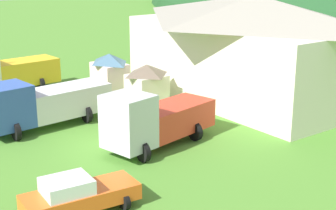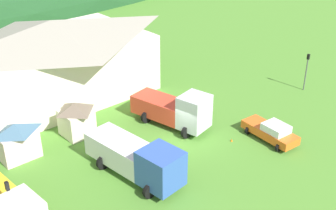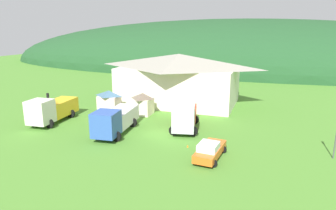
# 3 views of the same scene
# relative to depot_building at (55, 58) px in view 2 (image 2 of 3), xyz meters

# --- Properties ---
(ground_plane) EXTENTS (200.00, 200.00, 0.00)m
(ground_plane) POSITION_rel_depot_building_xyz_m (2.60, -14.83, -4.01)
(ground_plane) COLOR #4C842D
(depot_building) EXTENTS (18.88, 12.04, 7.78)m
(depot_building) POSITION_rel_depot_building_xyz_m (0.00, 0.00, 0.00)
(depot_building) COLOR silver
(depot_building) RESTS_ON ground
(play_shed_cream) EXTENTS (2.59, 2.63, 3.05)m
(play_shed_cream) POSITION_rel_depot_building_xyz_m (-2.68, -8.03, -2.44)
(play_shed_cream) COLOR beige
(play_shed_cream) RESTS_ON ground
(play_shed_pink) EXTENTS (3.13, 2.25, 3.04)m
(play_shed_pink) POSITION_rel_depot_building_xyz_m (-7.93, -8.07, -2.44)
(play_shed_pink) COLOR beige
(play_shed_pink) RESTS_ON ground
(heavy_rig_striped) EXTENTS (3.67, 7.77, 3.35)m
(heavy_rig_striped) POSITION_rel_depot_building_xyz_m (-12.06, -15.20, -2.30)
(heavy_rig_striped) COLOR silver
(heavy_rig_striped) RESTS_ON ground
(box_truck_blue) EXTENTS (3.77, 8.50, 3.16)m
(box_truck_blue) POSITION_rel_depot_building_xyz_m (-2.49, -16.25, -2.38)
(box_truck_blue) COLOR #3356AD
(box_truck_blue) RESTS_ON ground
(tow_truck_silver) EXTENTS (4.06, 7.60, 3.49)m
(tow_truck_silver) POSITION_rel_depot_building_xyz_m (4.60, -12.51, -2.34)
(tow_truck_silver) COLOR silver
(tow_truck_silver) RESTS_ON ground
(service_pickup_orange) EXTENTS (2.53, 5.09, 1.66)m
(service_pickup_orange) POSITION_rel_depot_building_xyz_m (9.00, -19.52, -3.18)
(service_pickup_orange) COLOR orange
(service_pickup_orange) RESTS_ON ground
(traffic_light_west) EXTENTS (0.20, 0.32, 3.96)m
(traffic_light_west) POSITION_rel_depot_building_xyz_m (-11.75, -15.94, -1.57)
(traffic_light_west) COLOR #4C4C51
(traffic_light_west) RESTS_ON ground
(traffic_light_east) EXTENTS (0.20, 0.32, 3.94)m
(traffic_light_east) POSITION_rel_depot_building_xyz_m (19.70, -15.73, -1.58)
(traffic_light_east) COLOR #4C4C51
(traffic_light_east) RESTS_ON ground
(traffic_cone_near_pickup) EXTENTS (0.36, 0.36, 0.52)m
(traffic_cone_near_pickup) POSITION_rel_depot_building_xyz_m (6.37, -17.54, -4.01)
(traffic_cone_near_pickup) COLOR orange
(traffic_cone_near_pickup) RESTS_ON ground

